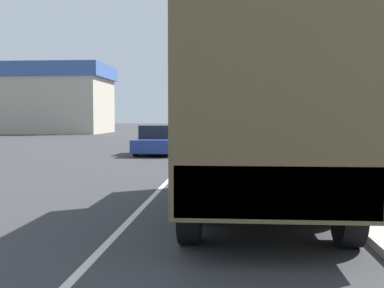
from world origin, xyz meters
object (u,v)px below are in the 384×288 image
object	(u,v)px
car_nearest_ahead	(160,141)
car_second_ahead	(237,133)
military_truck	(260,120)
car_third_ahead	(228,129)
car_fourth_ahead	(198,126)

from	to	relation	value
car_nearest_ahead	car_second_ahead	bearing A→B (deg)	69.47
military_truck	car_third_ahead	xyz separation A→B (m)	(-0.66, 32.64, -0.99)
car_nearest_ahead	car_second_ahead	world-z (taller)	car_second_ahead
car_second_ahead	car_third_ahead	xyz separation A→B (m)	(-0.62, 8.37, 0.04)
car_second_ahead	car_nearest_ahead	bearing A→B (deg)	-110.53
car_third_ahead	car_fourth_ahead	size ratio (longest dim) A/B	0.98
car_third_ahead	car_nearest_ahead	bearing A→B (deg)	-99.78
car_nearest_ahead	car_fourth_ahead	distance (m)	29.48
military_truck	car_fourth_ahead	distance (m)	43.72
car_nearest_ahead	car_second_ahead	size ratio (longest dim) A/B	1.10
car_nearest_ahead	car_second_ahead	xyz separation A→B (m)	(3.83, 10.22, 0.04)
car_second_ahead	car_third_ahead	distance (m)	8.39
car_third_ahead	car_fourth_ahead	world-z (taller)	car_fourth_ahead
car_nearest_ahead	car_fourth_ahead	bearing A→B (deg)	90.20
military_truck	car_nearest_ahead	bearing A→B (deg)	105.38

